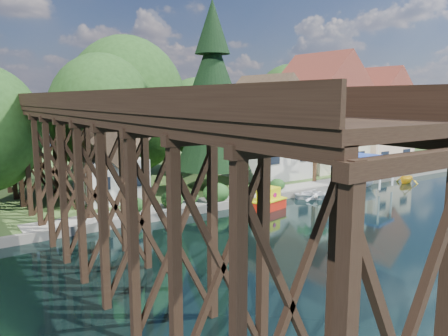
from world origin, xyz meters
The scene contains 18 objects.
ground centered at (0.00, 0.00, 0.00)m, with size 140.00×140.00×0.00m, color black.
bank centered at (0.00, 34.00, 0.25)m, with size 140.00×52.00×0.50m, color #2F4D1F.
seawall centered at (4.00, 8.00, 0.31)m, with size 60.00×0.40×0.62m, color slate.
promenade centered at (6.00, 9.30, 0.53)m, with size 50.00×2.60×0.06m, color gray.
trestle_bridge centered at (-16.00, 5.17, 5.35)m, with size 4.12×44.18×9.30m.
house_left centered at (7.00, 16.00, 5.14)m, with size 7.64×8.64×11.02m.
house_center centered at (16.00, 16.50, 6.42)m, with size 8.65×9.18×13.89m.
house_right centered at (25.00, 16.00, 5.78)m, with size 8.15×8.64×12.45m.
shed centered at (-11.00, 14.50, 3.83)m, with size 5.09×5.40×7.85m.
bg_trees centered at (1.00, 21.25, 7.29)m, with size 49.90×13.30×10.57m.
shrubs centered at (-4.60, 9.26, 1.23)m, with size 15.76×2.47×1.70m.
conifer centered at (-1.90, 12.74, 8.73)m, with size 6.94×6.94×17.09m.
palm_tree centered at (9.02, 10.43, 4.56)m, with size 3.51×3.51×4.65m.
flagpole centered at (21.05, 11.63, 4.51)m, with size 0.95×0.47×6.53m.
tugboat centered at (-1.01, 5.98, 0.71)m, with size 3.60×2.49×2.38m.
boat_white_a centered at (5.38, 6.49, 0.44)m, with size 3.04×4.26×0.88m, color white.
boat_canopy centered at (12.75, 7.10, 1.42)m, with size 4.48×5.73×3.30m.
boat_yellow centered at (18.57, 6.19, 0.72)m, with size 2.37×2.74×1.44m, color yellow.
Camera 1 is at (-23.50, -20.69, 9.00)m, focal length 35.00 mm.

